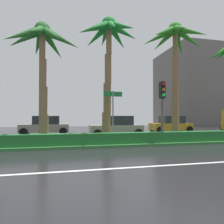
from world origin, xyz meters
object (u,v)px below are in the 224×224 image
at_px(traffic_signal_median_right, 162,100).
at_px(car_in_traffic_second, 45,126).
at_px(street_name_sign, 113,109).
at_px(car_in_traffic_third, 116,127).
at_px(palm_tree_centre_left, 42,48).
at_px(palm_tree_centre_right, 175,46).
at_px(palm_tree_centre, 109,42).
at_px(car_in_traffic_fourth, 171,124).

bearing_deg(traffic_signal_median_right, car_in_traffic_second, 130.44).
bearing_deg(street_name_sign, car_in_traffic_second, 119.54).
bearing_deg(car_in_traffic_third, traffic_signal_median_right, 104.63).
relative_size(traffic_signal_median_right, street_name_sign, 1.20).
relative_size(palm_tree_centre_left, car_in_traffic_third, 1.64).
bearing_deg(street_name_sign, palm_tree_centre_right, 13.03).
xyz_separation_m(palm_tree_centre, traffic_signal_median_right, (2.93, -1.28, -3.60)).
xyz_separation_m(palm_tree_centre, car_in_traffic_fourth, (8.29, 7.20, -5.40)).
bearing_deg(traffic_signal_median_right, palm_tree_centre_right, 42.57).
relative_size(palm_tree_centre_left, car_in_traffic_fourth, 1.64).
height_order(palm_tree_centre_left, car_in_traffic_second, palm_tree_centre_left).
relative_size(traffic_signal_median_right, car_in_traffic_fourth, 0.84).
height_order(palm_tree_centre_left, traffic_signal_median_right, palm_tree_centre_left).
bearing_deg(palm_tree_centre_right, street_name_sign, -166.97).
relative_size(palm_tree_centre_right, car_in_traffic_fourth, 1.87).
distance_m(car_in_traffic_second, car_in_traffic_third, 6.76).
bearing_deg(car_in_traffic_fourth, car_in_traffic_second, -0.59).
xyz_separation_m(palm_tree_centre_left, car_in_traffic_second, (-0.49, 7.11, -4.82)).
xyz_separation_m(car_in_traffic_second, car_in_traffic_fourth, (12.70, -0.13, 0.00)).
xyz_separation_m(palm_tree_centre_right, traffic_signal_median_right, (-1.85, -1.70, -3.91)).
relative_size(palm_tree_centre_right, car_in_traffic_third, 1.87).
bearing_deg(car_in_traffic_fourth, palm_tree_centre, 41.00).
xyz_separation_m(palm_tree_centre_left, car_in_traffic_third, (5.45, 3.88, -4.82)).
height_order(palm_tree_centre, palm_tree_centre_right, palm_tree_centre_right).
height_order(palm_tree_centre_left, palm_tree_centre, palm_tree_centre).
bearing_deg(palm_tree_centre_right, car_in_traffic_fourth, 62.65).
bearing_deg(palm_tree_centre_left, car_in_traffic_third, 35.43).
height_order(traffic_signal_median_right, car_in_traffic_third, traffic_signal_median_right).
bearing_deg(car_in_traffic_fourth, street_name_sign, 43.91).
bearing_deg(car_in_traffic_fourth, palm_tree_centre_right, 62.65).
relative_size(street_name_sign, car_in_traffic_third, 0.70).
xyz_separation_m(palm_tree_centre, palm_tree_centre_right, (4.78, 0.42, 0.31)).
bearing_deg(traffic_signal_median_right, street_name_sign, 167.58).
distance_m(palm_tree_centre_right, traffic_signal_median_right, 4.65).
height_order(palm_tree_centre_right, car_in_traffic_third, palm_tree_centre_right).
bearing_deg(palm_tree_centre_left, street_name_sign, -12.37).
height_order(palm_tree_centre_left, street_name_sign, palm_tree_centre_left).
height_order(palm_tree_centre_right, car_in_traffic_fourth, palm_tree_centre_right).
relative_size(palm_tree_centre, car_in_traffic_third, 1.78).
distance_m(palm_tree_centre_left, car_in_traffic_third, 8.24).
bearing_deg(palm_tree_centre, traffic_signal_median_right, -23.55).
height_order(car_in_traffic_third, car_in_traffic_fourth, same).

